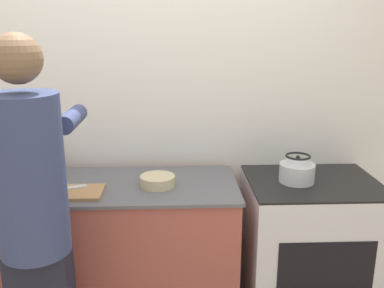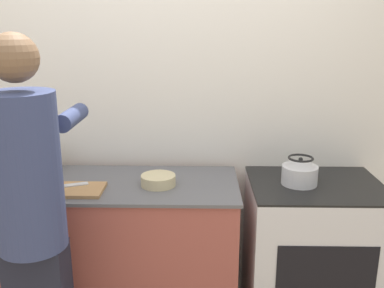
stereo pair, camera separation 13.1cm
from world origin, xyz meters
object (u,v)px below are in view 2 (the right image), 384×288
Objects in this scene: person at (32,217)px; kettle at (300,173)px; oven at (311,258)px; canister_jar at (50,159)px; cutting_board at (72,190)px; knife at (63,186)px.

kettle is at bearing 22.42° from person.
oven is 1.65m from canister_jar.
kettle reaches higher than cutting_board.
oven is 1.41m from cutting_board.
knife is 0.36m from canister_jar.
person is 0.41m from knife.
canister_jar is (-1.45, 0.19, 0.01)m from kettle.
person is at bearing -76.98° from canister_jar.
cutting_board is at bearing -173.49° from kettle.
oven is 2.74× the size of cutting_board.
kettle reaches higher than knife.
oven is 4.69× the size of kettle.
kettle is (1.28, 0.53, 0.03)m from person.
knife is at bearing 89.00° from person.
person is 0.39m from cutting_board.
knife is 1.63× the size of canister_jar.
cutting_board is at bearing -173.75° from oven.
person is (-1.38, -0.53, 0.50)m from oven.
kettle is (1.22, 0.14, 0.05)m from cutting_board.
person is 0.74m from canister_jar.
knife is 1.21× the size of kettle.
cutting_board is (0.06, 0.39, -0.03)m from person.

